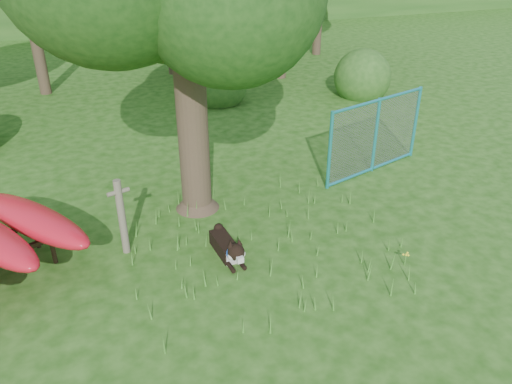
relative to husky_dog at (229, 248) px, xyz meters
name	(u,v)px	position (x,y,z in m)	size (l,w,h in m)	color
ground	(273,288)	(0.37, -0.98, -0.19)	(80.00, 80.00, 0.00)	#1B480E
wooden_post	(122,215)	(-1.53, 0.79, 0.52)	(0.36, 0.16, 1.33)	#615948
husky_dog	(229,248)	(0.00, 0.00, 0.00)	(0.34, 1.19, 0.53)	black
fence_section	(376,136)	(4.04, 2.01, 0.65)	(2.76, 0.87, 2.78)	teal
wildflower_clump	(406,255)	(2.57, -1.21, 0.00)	(0.11, 0.09, 0.23)	#498D2E
shrub_right	(360,96)	(6.87, 7.02, -0.19)	(1.80, 1.80, 1.80)	#26541B
shrub_mid	(219,102)	(2.37, 8.02, -0.19)	(1.80, 1.80, 1.80)	#26541B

